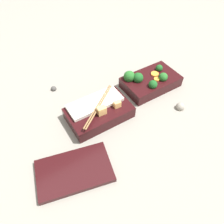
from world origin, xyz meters
The scene contains 6 objects.
ground_plane centered at (0.00, 0.00, 0.00)m, with size 3.00×3.00×0.00m, color gray.
bento_tray_vegetable centered at (-0.12, -0.01, 0.03)m, with size 0.21×0.13×0.08m.
bento_tray_rice centered at (0.13, 0.02, 0.03)m, with size 0.21×0.14×0.07m.
bento_lid centered at (0.30, 0.17, 0.01)m, with size 0.21×0.13×0.02m, color black.
pebble_0 centered at (0.21, -0.19, 0.01)m, with size 0.02×0.02×0.02m, color #474442.
pebble_1 centered at (-0.14, 0.14, 0.01)m, with size 0.03×0.03×0.03m, color gray.
Camera 1 is at (0.36, 0.47, 0.58)m, focal length 35.00 mm.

